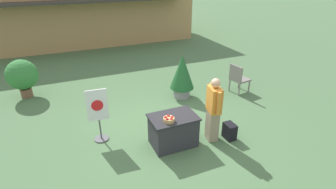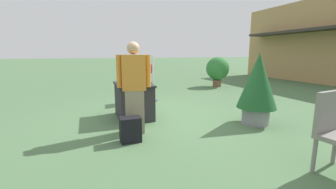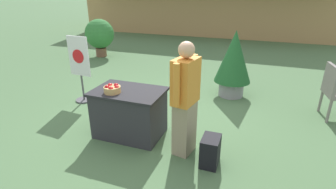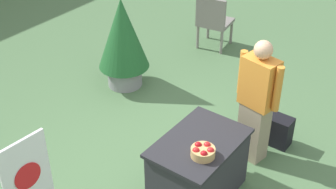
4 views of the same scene
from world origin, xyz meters
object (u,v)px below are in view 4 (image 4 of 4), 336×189
object	(u,v)px
backpack	(278,131)
potted_plant_near_left	(123,39)
display_table	(198,168)
apple_basket	(203,151)
person_visitor	(257,101)
patio_chair	(213,19)

from	to	relation	value
backpack	potted_plant_near_left	size ratio (longest dim) A/B	0.29
display_table	apple_basket	world-z (taller)	apple_basket
backpack	apple_basket	bearing A→B (deg)	173.25
display_table	apple_basket	bearing A→B (deg)	-138.98
apple_basket	person_visitor	bearing A→B (deg)	-0.95
apple_basket	patio_chair	world-z (taller)	patio_chair
display_table	patio_chair	distance (m)	3.77
backpack	patio_chair	size ratio (longest dim) A/B	0.41
patio_chair	potted_plant_near_left	distance (m)	2.00
person_visitor	display_table	bearing A→B (deg)	-0.00
person_visitor	backpack	size ratio (longest dim) A/B	3.96
patio_chair	potted_plant_near_left	size ratio (longest dim) A/B	0.69
display_table	person_visitor	world-z (taller)	person_visitor
person_visitor	apple_basket	bearing A→B (deg)	9.36
person_visitor	patio_chair	world-z (taller)	person_visitor
patio_chair	potted_plant_near_left	xyz separation A→B (m)	(-1.93, 0.45, 0.25)
display_table	patio_chair	size ratio (longest dim) A/B	1.11
display_table	patio_chair	world-z (taller)	patio_chair
display_table	potted_plant_near_left	xyz separation A→B (m)	(1.36, 2.29, 0.42)
display_table	apple_basket	distance (m)	0.51
display_table	potted_plant_near_left	size ratio (longest dim) A/B	0.77
apple_basket	potted_plant_near_left	xyz separation A→B (m)	(1.54, 2.45, -0.03)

